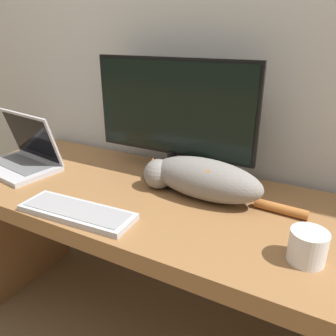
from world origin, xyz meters
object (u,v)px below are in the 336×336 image
monitor (172,119)px  cat (201,178)px  external_keyboard (77,212)px  laptop (22,157)px  coffee_mug (308,246)px

monitor → cat: bearing=-31.4°
external_keyboard → monitor: bearing=69.7°
laptop → external_keyboard: (0.48, -0.20, -0.04)m
monitor → cat: 0.26m
monitor → external_keyboard: monitor is taller
cat → coffee_mug: cat is taller
laptop → cat: (0.79, 0.11, 0.03)m
cat → coffee_mug: size_ratio=6.19×
external_keyboard → cat: 0.44m
laptop → coffee_mug: laptop is taller
external_keyboard → coffee_mug: (0.68, 0.10, 0.03)m
laptop → external_keyboard: bearing=-13.1°
laptop → coffee_mug: 1.17m
monitor → coffee_mug: size_ratio=6.89×
monitor → laptop: (-0.61, -0.22, -0.19)m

